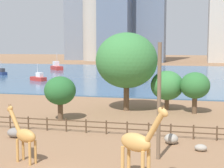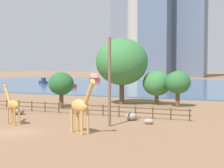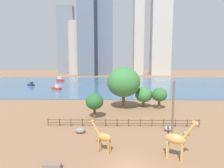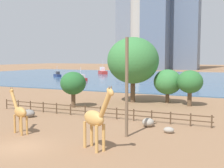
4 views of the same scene
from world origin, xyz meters
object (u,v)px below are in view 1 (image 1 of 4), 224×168
giraffe_companion (24,135)px  boulder_small (201,148)px  tree_right_tall (60,91)px  tree_left_small (195,86)px  boulder_by_pole (15,133)px  tree_left_large (127,61)px  giraffe_tall (138,143)px  boat_tug (57,67)px  boat_ferry (2,73)px  tree_center_broad (167,86)px  utility_pole (159,102)px  boat_sailboat (39,78)px  boulder_near_fence (171,139)px  boat_barge (146,72)px

giraffe_companion → boulder_small: size_ratio=4.20×
tree_right_tall → tree_left_small: 16.25m
boulder_by_pole → tree_left_large: (7.35, 15.00, 5.94)m
giraffe_tall → tree_right_tall: bearing=154.3°
tree_left_large → tree_left_small: (8.47, -0.07, -2.96)m
giraffe_tall → boat_tug: boat_tug is taller
boat_ferry → tree_center_broad: bearing=175.8°
giraffe_companion → boulder_by_pole: giraffe_companion is taller
giraffe_tall → boat_tug: bearing=143.0°
tree_left_large → tree_left_small: bearing=-0.5°
utility_pole → boulder_by_pole: size_ratio=5.52×
boulder_by_pole → tree_left_small: tree_left_small is taller
tree_center_broad → tree_right_tall: size_ratio=1.04×
tree_center_broad → boat_sailboat: (-31.17, 28.53, -2.32)m
boulder_by_pole → boulder_near_fence: bearing=4.6°
boat_sailboat → boat_barge: bearing=-106.1°
boulder_by_pole → tree_right_tall: 8.20m
tree_left_small → boat_ferry: 66.62m
boulder_by_pole → boulder_small: (16.22, -0.40, -0.16)m
giraffe_tall → utility_pole: 4.69m
tree_center_broad → boat_barge: (-9.36, 50.36, -2.14)m
giraffe_tall → boulder_small: (3.93, 6.84, -2.08)m
boat_ferry → boat_barge: bearing=-129.9°
boat_ferry → boat_sailboat: (16.75, -12.36, 0.03)m
tree_left_large → boulder_small: bearing=-60.1°
boulder_near_fence → tree_left_large: 16.43m
boulder_small → boat_ferry: bearing=131.9°
utility_pole → tree_left_small: (2.69, 17.96, -0.84)m
tree_right_tall → boat_tug: (-29.65, 71.42, -2.13)m
boulder_near_fence → giraffe_companion: bearing=-144.8°
tree_center_broad → boat_sailboat: 42.32m
utility_pole → tree_left_large: bearing=107.8°
boat_tug → tree_left_small: bearing=-6.7°
boat_ferry → boat_sailboat: 20.81m
tree_left_large → tree_center_broad: bearing=15.4°
giraffe_companion → boat_ferry: bearing=-36.1°
giraffe_companion → tree_center_broad: bearing=-88.9°
boat_ferry → giraffe_tall: bearing=162.9°
giraffe_tall → boulder_small: bearing=87.9°
boat_tug → boat_sailboat: bearing=-25.7°
utility_pole → tree_center_broad: (-0.77, 19.41, -1.07)m
utility_pole → boat_ferry: utility_pole is taller
boulder_small → boat_barge: size_ratio=0.16×
boat_ferry → boat_tug: boat_tug is taller
boulder_by_pole → boat_barge: size_ratio=0.26×
giraffe_tall → tree_left_small: 22.47m
tree_center_broad → boulder_by_pole: bearing=-127.1°
tree_left_large → boat_sailboat: tree_left_large is taller
giraffe_tall → boat_barge: size_ratio=0.83×
tree_right_tall → boulder_near_fence: bearing=-27.3°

